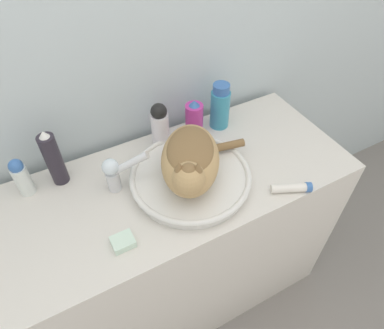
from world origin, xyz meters
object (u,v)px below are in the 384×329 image
Objects in this scene: spray_bottle_trigger at (194,119)px; hairspray_can_black at (53,159)px; deodorant_stick at (21,177)px; soap_bar at (123,242)px; lotion_bottle_white at (160,126)px; cat at (191,159)px; cream_tube at (292,188)px; mouthwash_bottle at (220,107)px; faucet at (115,172)px.

hairspray_can_black is at bearing 180.00° from spray_bottle_trigger.
deodorant_stick is 0.40m from soap_bar.
spray_bottle_trigger is (0.14, 0.00, -0.02)m from lotion_bottle_white.
cream_tube is at bearing 87.03° from cat.
cream_tube is at bearing -28.11° from deodorant_stick.
lotion_bottle_white is at bearing -180.00° from mouthwash_bottle.
soap_bar is (-0.56, 0.07, -0.00)m from cream_tube.
deodorant_stick is (-0.27, 0.13, -0.01)m from faucet.
faucet is 0.25m from lotion_bottle_white.
mouthwash_bottle is at bearing 94.28° from cream_tube.
mouthwash_bottle is at bearing 162.34° from cat.
hairspray_can_black is 0.51m from spray_bottle_trigger.
lotion_bottle_white is 0.99× the size of mouthwash_bottle.
faucet is 0.72× the size of hairspray_can_black.
cream_tube is at bearing -55.30° from lotion_bottle_white.
mouthwash_bottle is 0.42m from cream_tube.
lotion_bottle_white is 1.29× the size of deodorant_stick.
spray_bottle_trigger is (0.35, 0.13, -0.01)m from faucet.
hairspray_can_black reaches higher than soap_bar.
lotion_bottle_white is 0.44m from soap_bar.
faucet reaches higher than deodorant_stick.
cat is 2.88× the size of cream_tube.
deodorant_stick is at bearing 180.00° from spray_bottle_trigger.
mouthwash_bottle is (0.25, 0.23, -0.03)m from cat.
deodorant_stick is (-0.48, 0.00, -0.02)m from lotion_bottle_white.
hairspray_can_black is 1.39× the size of spray_bottle_trigger.
deodorant_stick reaches higher than soap_bar.
soap_bar is (-0.41, -0.33, -0.06)m from spray_bottle_trigger.
faucet is 0.20m from hairspray_can_black.
hairspray_can_black reaches higher than cream_tube.
deodorant_stick is (-0.11, -0.00, -0.03)m from hairspray_can_black.
faucet is 0.48m from mouthwash_bottle.
cat is 1.80× the size of hairspray_can_black.
hairspray_can_black reaches higher than spray_bottle_trigger.
lotion_bottle_white is 0.37m from hairspray_can_black.
hairspray_can_black reaches higher than faucet.
spray_bottle_trigger is 0.44m from cream_tube.
hairspray_can_black is (-0.38, 0.23, -0.02)m from cat.
mouthwash_bottle is 1.39× the size of cream_tube.
spray_bottle_trigger is at bearing -180.00° from mouthwash_bottle.
cat is at bearing 21.28° from soap_bar.
lotion_bottle_white reaches higher than soap_bar.
deodorant_stick is at bearing 151.89° from cream_tube.
lotion_bottle_white is (0.21, 0.13, 0.01)m from faucet.
hairspray_can_black is 1.50× the size of deodorant_stick.
cat is 0.27m from spray_bottle_trigger.
spray_bottle_trigger is at bearing 178.96° from cat.
hairspray_can_black reaches higher than lotion_bottle_white.
cream_tube is (0.76, -0.41, -0.06)m from deodorant_stick.
faucet is 0.30m from deodorant_stick.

